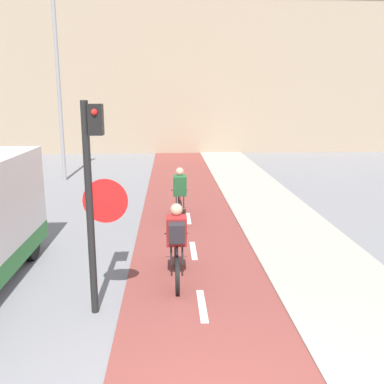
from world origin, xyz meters
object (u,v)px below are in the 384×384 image
at_px(traffic_light_pole, 94,187).
at_px(cyclist_near, 177,245).
at_px(street_lamp_far, 57,62).
at_px(cyclist_far, 180,196).

bearing_deg(traffic_light_pole, cyclist_near, 41.16).
xyz_separation_m(traffic_light_pole, street_lamp_far, (-3.08, 10.83, 2.53)).
xyz_separation_m(street_lamp_far, cyclist_far, (4.46, -5.72, -3.88)).
relative_size(street_lamp_far, cyclist_near, 4.32).
height_order(cyclist_near, cyclist_far, cyclist_near).
relative_size(cyclist_near, cyclist_far, 1.03).
bearing_deg(traffic_light_pole, cyclist_far, 74.89).
distance_m(traffic_light_pole, cyclist_far, 5.47).
bearing_deg(cyclist_far, street_lamp_far, 127.94).
bearing_deg(traffic_light_pole, street_lamp_far, 105.87).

